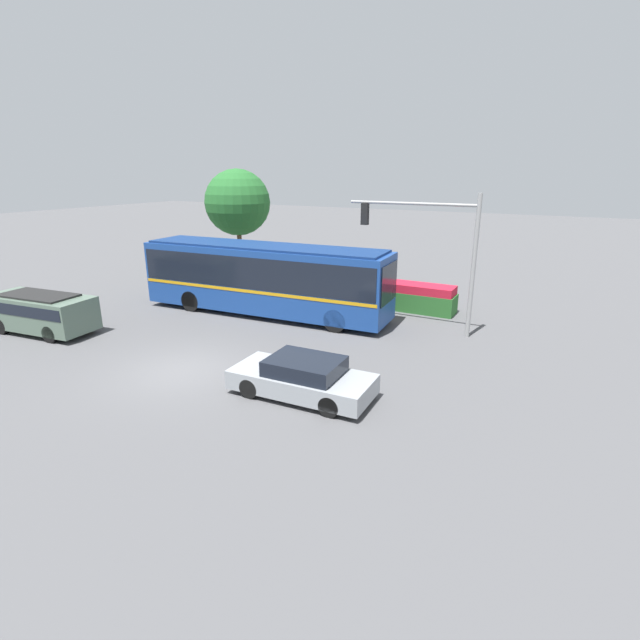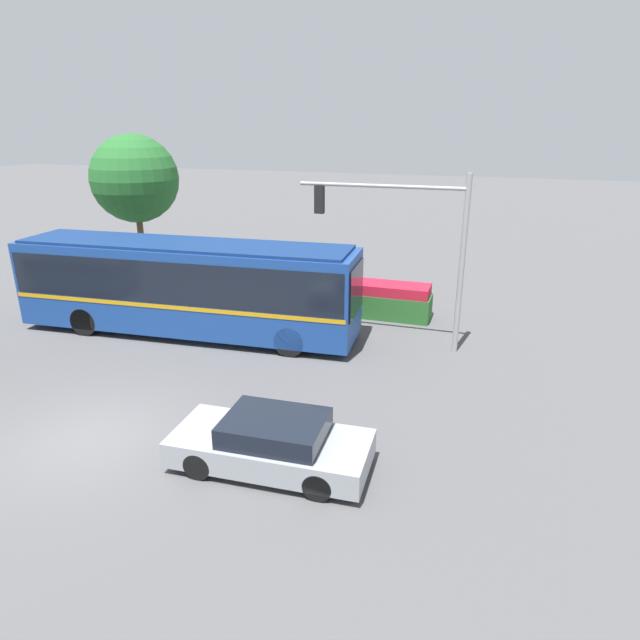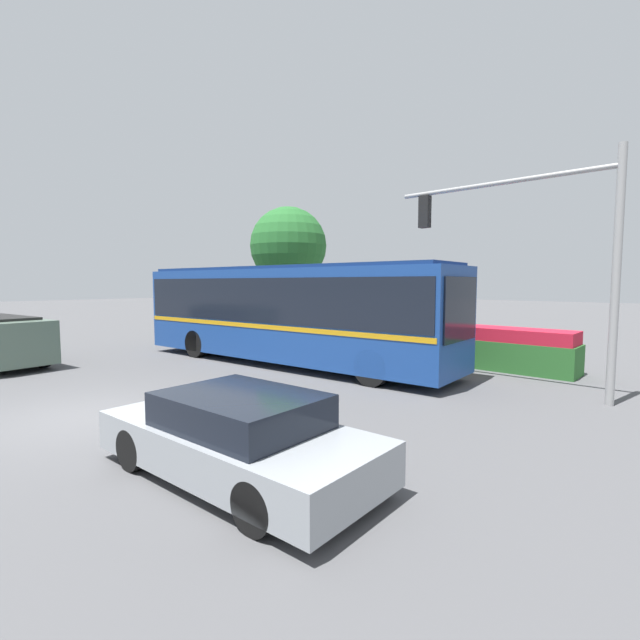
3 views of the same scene
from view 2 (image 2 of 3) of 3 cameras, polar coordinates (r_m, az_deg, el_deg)
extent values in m
plane|color=#4C4C4F|center=(14.69, -22.57, -11.23)|extent=(140.00, 140.00, 0.00)
cube|color=navy|center=(19.96, -13.57, 3.33)|extent=(12.16, 3.24, 2.94)
cube|color=black|center=(19.83, -13.68, 4.63)|extent=(11.92, 3.26, 1.41)
cube|color=#C68C14|center=(20.06, -13.49, 2.36)|extent=(12.04, 3.26, 0.14)
cube|color=black|center=(17.91, 3.75, 3.15)|extent=(0.20, 2.08, 1.65)
cube|color=navy|center=(19.59, -13.93, 7.59)|extent=(11.67, 3.01, 0.10)
cylinder|color=black|center=(19.82, -1.30, 0.07)|extent=(1.02, 0.36, 1.00)
cylinder|color=black|center=(17.89, -3.14, -2.20)|extent=(1.02, 0.36, 1.00)
cylinder|color=black|center=(22.94, -19.85, 1.65)|extent=(1.02, 0.36, 1.00)
cylinder|color=black|center=(21.30, -22.99, -0.13)|extent=(1.02, 0.36, 1.00)
cube|color=gray|center=(12.49, -5.07, -12.96)|extent=(4.41, 2.04, 0.58)
cube|color=black|center=(12.18, -4.66, -10.98)|extent=(2.23, 1.72, 0.46)
cylinder|color=black|center=(12.44, -12.40, -14.37)|extent=(0.62, 0.25, 0.62)
cylinder|color=black|center=(13.67, -9.21, -10.77)|extent=(0.62, 0.25, 0.62)
cylinder|color=black|center=(11.59, -0.23, -16.69)|extent=(0.62, 0.25, 0.62)
cylinder|color=black|center=(12.90, 1.80, -12.52)|extent=(0.62, 0.25, 0.62)
cylinder|color=gray|center=(18.02, 14.34, 5.29)|extent=(0.18, 0.18, 5.73)
cylinder|color=gray|center=(17.95, 6.28, 13.52)|extent=(5.33, 0.12, 0.12)
cube|color=black|center=(18.53, -0.06, 12.27)|extent=(0.30, 0.22, 0.90)
cylinder|color=red|center=(18.61, 0.06, 13.23)|extent=(0.18, 0.02, 0.18)
cylinder|color=yellow|center=(18.65, 0.06, 12.32)|extent=(0.18, 0.02, 0.18)
cylinder|color=green|center=(18.69, 0.06, 11.41)|extent=(0.18, 0.02, 0.18)
cube|color=#286028|center=(22.01, 2.39, 1.99)|extent=(6.87, 1.27, 0.92)
cube|color=#B7192D|center=(21.82, 2.41, 3.65)|extent=(6.73, 1.20, 0.40)
cylinder|color=brown|center=(27.93, -17.81, 7.39)|extent=(0.29, 0.29, 3.25)
sphere|color=#236028|center=(27.48, -18.50, 13.60)|extent=(3.96, 3.96, 3.96)
camera|label=1|loc=(3.12, 138.14, -27.77)|focal=26.82mm
camera|label=3|loc=(7.39, 20.76, -19.00)|focal=25.05mm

